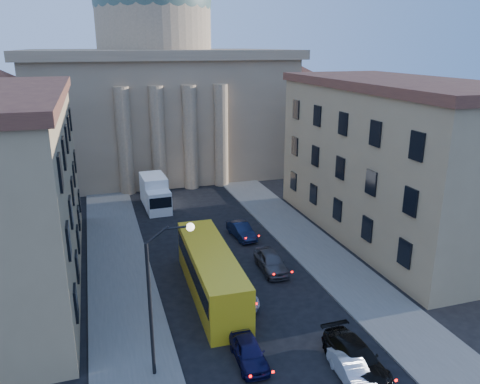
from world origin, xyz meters
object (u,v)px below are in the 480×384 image
object	(u,v)px
street_lamp	(159,289)
box_truck	(155,194)
city_bus	(211,272)
car_right_near	(352,371)
car_left_near	(249,351)

from	to	relation	value
street_lamp	box_truck	size ratio (longest dim) A/B	1.35
street_lamp	city_bus	world-z (taller)	street_lamp
street_lamp	car_right_near	size ratio (longest dim) A/B	2.31
street_lamp	car_right_near	distance (m)	11.38
car_left_near	box_truck	size ratio (longest dim) A/B	0.62
car_right_near	box_truck	world-z (taller)	box_truck
box_truck	car_left_near	bearing A→B (deg)	-89.33
car_left_near	city_bus	xyz separation A→B (m)	(-0.19, 8.06, 1.20)
street_lamp	car_right_near	world-z (taller)	street_lamp
box_truck	city_bus	bearing A→B (deg)	-88.77
street_lamp	city_bus	bearing A→B (deg)	58.50
car_left_near	street_lamp	bearing A→B (deg)	176.53
car_left_near	city_bus	size ratio (longest dim) A/B	0.32
car_left_near	car_right_near	world-z (taller)	car_left_near
street_lamp	car_left_near	xyz separation A→B (m)	(4.85, -0.45, -4.60)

